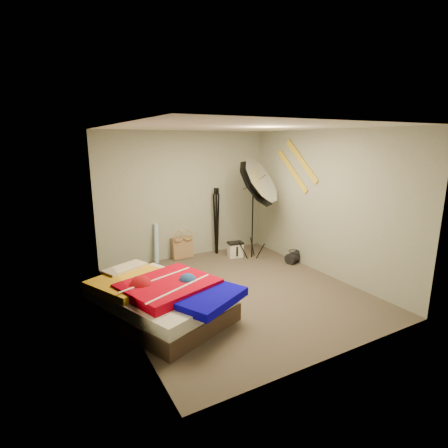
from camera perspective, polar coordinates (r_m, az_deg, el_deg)
floor at (r=5.63m, az=2.10°, el=-10.84°), size 4.00×4.00×0.00m
ceiling at (r=5.13m, az=2.35°, el=15.53°), size 4.00×4.00×0.00m
wall_back at (r=7.00m, az=-6.30°, el=4.64°), size 3.50×0.00×3.50m
wall_front at (r=3.73m, az=18.36°, el=-3.86°), size 3.50×0.00×3.50m
wall_left at (r=4.60m, az=-16.78°, el=-0.50°), size 0.00×4.00×4.00m
wall_right at (r=6.31m, az=15.99°, el=3.23°), size 0.00×4.00×4.00m
tote_bag at (r=7.09m, az=-6.84°, el=-3.86°), size 0.43×0.20×0.44m
wrapping_roll at (r=6.87m, az=-10.99°, el=-3.13°), size 0.17×0.23×0.76m
camera_case at (r=7.13m, az=1.85°, el=-4.27°), size 0.31×0.25×0.28m
duffel_bag at (r=6.95m, az=11.32°, el=-5.35°), size 0.39×0.31×0.21m
wall_stripe_upper at (r=6.65m, az=12.58°, el=10.02°), size 0.02×0.91×0.78m
wall_stripe_lower at (r=6.85m, az=11.10°, el=8.50°), size 0.02×0.91×0.78m
bed at (r=4.85m, az=-10.36°, el=-11.80°), size 1.88×2.14×0.53m
photo_umbrella at (r=6.62m, az=5.18°, el=6.47°), size 1.03×1.17×2.11m
camera_tripod at (r=7.17m, az=-1.23°, el=1.22°), size 0.08×0.08×1.38m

